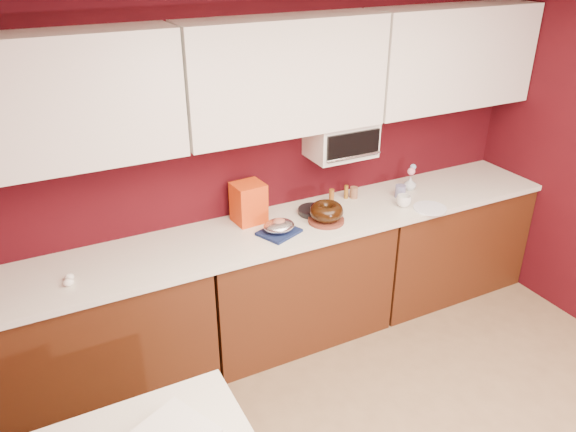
# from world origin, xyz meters

# --- Properties ---
(wall_back) EXTENTS (4.00, 0.02, 2.50)m
(wall_back) POSITION_xyz_m (0.00, 2.25, 1.25)
(wall_back) COLOR #3E080E
(wall_back) RESTS_ON floor
(base_cabinet_left) EXTENTS (1.31, 0.58, 0.86)m
(base_cabinet_left) POSITION_xyz_m (-1.33, 1.94, 0.43)
(base_cabinet_left) COLOR #45200D
(base_cabinet_left) RESTS_ON floor
(base_cabinet_center) EXTENTS (1.31, 0.58, 0.86)m
(base_cabinet_center) POSITION_xyz_m (0.00, 1.94, 0.43)
(base_cabinet_center) COLOR #45200D
(base_cabinet_center) RESTS_ON floor
(base_cabinet_right) EXTENTS (1.31, 0.58, 0.86)m
(base_cabinet_right) POSITION_xyz_m (1.33, 1.94, 0.43)
(base_cabinet_right) COLOR #45200D
(base_cabinet_right) RESTS_ON floor
(countertop) EXTENTS (4.00, 0.62, 0.04)m
(countertop) POSITION_xyz_m (0.00, 1.94, 0.88)
(countertop) COLOR silver
(countertop) RESTS_ON base_cabinet_center
(upper_cabinet_left) EXTENTS (1.31, 0.33, 0.70)m
(upper_cabinet_left) POSITION_xyz_m (-1.33, 2.08, 1.85)
(upper_cabinet_left) COLOR white
(upper_cabinet_left) RESTS_ON wall_back
(upper_cabinet_center) EXTENTS (1.31, 0.33, 0.70)m
(upper_cabinet_center) POSITION_xyz_m (0.00, 2.08, 1.85)
(upper_cabinet_center) COLOR white
(upper_cabinet_center) RESTS_ON wall_back
(upper_cabinet_right) EXTENTS (1.31, 0.33, 0.70)m
(upper_cabinet_right) POSITION_xyz_m (1.33, 2.08, 1.85)
(upper_cabinet_right) COLOR white
(upper_cabinet_right) RESTS_ON wall_back
(toaster_oven) EXTENTS (0.45, 0.30, 0.25)m
(toaster_oven) POSITION_xyz_m (0.45, 2.10, 1.38)
(toaster_oven) COLOR white
(toaster_oven) RESTS_ON upper_cabinet_center
(toaster_oven_door) EXTENTS (0.40, 0.02, 0.18)m
(toaster_oven_door) POSITION_xyz_m (0.45, 1.94, 1.38)
(toaster_oven_door) COLOR black
(toaster_oven_door) RESTS_ON toaster_oven
(toaster_oven_handle) EXTENTS (0.42, 0.02, 0.02)m
(toaster_oven_handle) POSITION_xyz_m (0.45, 1.93, 1.30)
(toaster_oven_handle) COLOR silver
(toaster_oven_handle) RESTS_ON toaster_oven
(cake_base) EXTENTS (0.32, 0.32, 0.02)m
(cake_base) POSITION_xyz_m (0.20, 1.86, 0.91)
(cake_base) COLOR maroon
(cake_base) RESTS_ON countertop
(bundt_cake) EXTENTS (0.23, 0.23, 0.09)m
(bundt_cake) POSITION_xyz_m (0.20, 1.86, 0.98)
(bundt_cake) COLOR black
(bundt_cake) RESTS_ON cake_base
(navy_towel) EXTENTS (0.30, 0.28, 0.02)m
(navy_towel) POSITION_xyz_m (-0.15, 1.86, 0.91)
(navy_towel) COLOR #131E49
(navy_towel) RESTS_ON countertop
(foil_ham_nest) EXTENTS (0.24, 0.22, 0.08)m
(foil_ham_nest) POSITION_xyz_m (-0.15, 1.86, 0.96)
(foil_ham_nest) COLOR silver
(foil_ham_nest) RESTS_ON navy_towel
(roasted_ham) EXTENTS (0.11, 0.10, 0.06)m
(roasted_ham) POSITION_xyz_m (-0.15, 1.86, 0.98)
(roasted_ham) COLOR #AF6550
(roasted_ham) RESTS_ON foil_ham_nest
(pandoro_box) EXTENTS (0.21, 0.20, 0.27)m
(pandoro_box) POSITION_xyz_m (-0.25, 2.11, 1.04)
(pandoro_box) COLOR red
(pandoro_box) RESTS_ON countertop
(dark_pan) EXTENTS (0.27, 0.27, 0.04)m
(dark_pan) POSITION_xyz_m (0.19, 2.01, 0.92)
(dark_pan) COLOR black
(dark_pan) RESTS_ON countertop
(coffee_mug) EXTENTS (0.13, 0.13, 0.10)m
(coffee_mug) POSITION_xyz_m (0.82, 1.82, 0.95)
(coffee_mug) COLOR silver
(coffee_mug) RESTS_ON countertop
(blue_jar) EXTENTS (0.09, 0.09, 0.09)m
(blue_jar) POSITION_xyz_m (0.89, 1.96, 0.95)
(blue_jar) COLOR navy
(blue_jar) RESTS_ON countertop
(flower_vase) EXTENTS (0.09, 0.09, 0.11)m
(flower_vase) POSITION_xyz_m (1.04, 2.04, 0.96)
(flower_vase) COLOR silver
(flower_vase) RESTS_ON countertop
(flower_pink) EXTENTS (0.06, 0.06, 0.06)m
(flower_pink) POSITION_xyz_m (1.04, 2.04, 1.05)
(flower_pink) COLOR pink
(flower_pink) RESTS_ON flower_vase
(flower_blue) EXTENTS (0.05, 0.05, 0.05)m
(flower_blue) POSITION_xyz_m (1.07, 2.06, 1.07)
(flower_blue) COLOR #7F9FCB
(flower_blue) RESTS_ON flower_vase
(china_plate) EXTENTS (0.27, 0.27, 0.01)m
(china_plate) POSITION_xyz_m (0.96, 1.70, 0.91)
(china_plate) COLOR white
(china_plate) RESTS_ON countertop
(amber_bottle) EXTENTS (0.05, 0.05, 0.11)m
(amber_bottle) POSITION_xyz_m (0.39, 2.09, 0.95)
(amber_bottle) COLOR brown
(amber_bottle) RESTS_ON countertop
(paper_cup) EXTENTS (0.06, 0.06, 0.09)m
(paper_cup) POSITION_xyz_m (0.58, 2.10, 0.94)
(paper_cup) COLOR brown
(paper_cup) RESTS_ON countertop
(egg_left) EXTENTS (0.07, 0.06, 0.04)m
(egg_left) POSITION_xyz_m (-1.45, 1.83, 0.92)
(egg_left) COLOR white
(egg_left) RESTS_ON countertop
(egg_right) EXTENTS (0.06, 0.05, 0.04)m
(egg_right) POSITION_xyz_m (-1.43, 1.89, 0.92)
(egg_right) COLOR white
(egg_right) RESTS_ON countertop
(amber_bottle_tall) EXTENTS (0.04, 0.04, 0.10)m
(amber_bottle_tall) POSITION_xyz_m (0.53, 2.12, 0.95)
(amber_bottle_tall) COLOR brown
(amber_bottle_tall) RESTS_ON countertop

